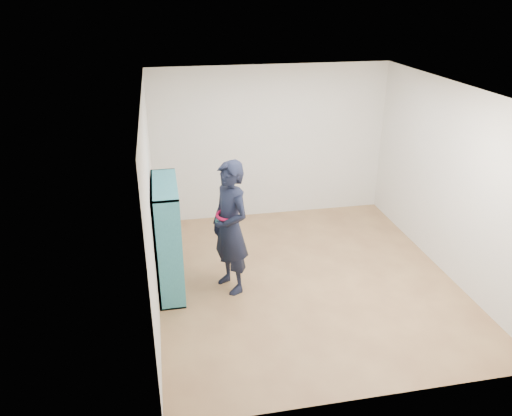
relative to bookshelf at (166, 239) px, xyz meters
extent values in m
plane|color=brown|center=(1.85, -0.16, -0.73)|extent=(4.50, 4.50, 0.00)
plane|color=white|center=(1.85, -0.16, 1.87)|extent=(4.50, 4.50, 0.00)
cube|color=silver|center=(-0.15, -0.16, 0.57)|extent=(0.02, 4.50, 2.60)
cube|color=silver|center=(3.85, -0.16, 0.57)|extent=(0.02, 4.50, 2.60)
cube|color=silver|center=(1.85, 2.09, 0.57)|extent=(4.00, 0.02, 2.60)
cube|color=silver|center=(1.85, -2.41, 0.57)|extent=(4.00, 0.02, 2.60)
cube|color=#296F7F|center=(0.03, -0.54, 0.02)|extent=(0.33, 0.02, 1.49)
cube|color=#296F7F|center=(0.03, 0.56, 0.02)|extent=(0.33, 0.02, 1.49)
cube|color=#296F7F|center=(0.03, 0.01, -0.71)|extent=(0.33, 1.12, 0.02)
cube|color=#296F7F|center=(0.03, 0.01, 0.75)|extent=(0.33, 1.12, 0.02)
cube|color=#296F7F|center=(-0.13, 0.01, 0.02)|extent=(0.02, 1.12, 1.49)
cube|color=#296F7F|center=(0.03, -0.17, 0.02)|extent=(0.30, 0.02, 1.44)
cube|color=#296F7F|center=(0.03, 0.19, 0.02)|extent=(0.30, 0.02, 1.44)
cube|color=#296F7F|center=(0.03, 0.01, -0.34)|extent=(0.30, 1.07, 0.02)
cube|color=#296F7F|center=(0.03, 0.01, 0.02)|extent=(0.30, 1.07, 0.02)
cube|color=#296F7F|center=(0.03, 0.01, 0.38)|extent=(0.30, 1.07, 0.02)
cube|color=beige|center=(0.04, -0.35, -0.65)|extent=(0.20, 0.13, 0.08)
cube|color=black|center=(0.05, -0.40, -0.19)|extent=(0.17, 0.15, 0.28)
cube|color=maroon|center=(0.05, -0.40, 0.13)|extent=(0.17, 0.15, 0.20)
cube|color=silver|center=(0.04, -0.35, 0.42)|extent=(0.20, 0.13, 0.05)
cube|color=navy|center=(0.05, -0.04, -0.59)|extent=(0.17, 0.15, 0.21)
cube|color=brown|center=(0.05, -0.04, -0.22)|extent=(0.17, 0.15, 0.23)
cube|color=#BFB28C|center=(0.04, 0.00, 0.06)|extent=(0.20, 0.13, 0.05)
cube|color=#26594C|center=(0.05, -0.04, 0.53)|extent=(0.17, 0.15, 0.27)
cube|color=beige|center=(0.05, 0.31, -0.60)|extent=(0.17, 0.15, 0.19)
cube|color=black|center=(0.04, 0.36, -0.29)|extent=(0.20, 0.13, 0.08)
cube|color=maroon|center=(0.05, 0.31, 0.15)|extent=(0.17, 0.15, 0.24)
cube|color=silver|center=(0.05, 0.31, 0.49)|extent=(0.17, 0.15, 0.19)
imported|color=black|center=(0.82, -0.18, 0.17)|extent=(0.66, 0.77, 1.79)
torus|color=#A40C38|center=(0.82, -0.18, 0.35)|extent=(0.49, 0.49, 0.04)
cube|color=silver|center=(0.66, -0.15, 0.29)|extent=(0.06, 0.09, 0.14)
cube|color=black|center=(0.66, -0.15, 0.29)|extent=(0.06, 0.09, 0.14)
camera|label=1|loc=(0.04, -5.87, 2.99)|focal=35.00mm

